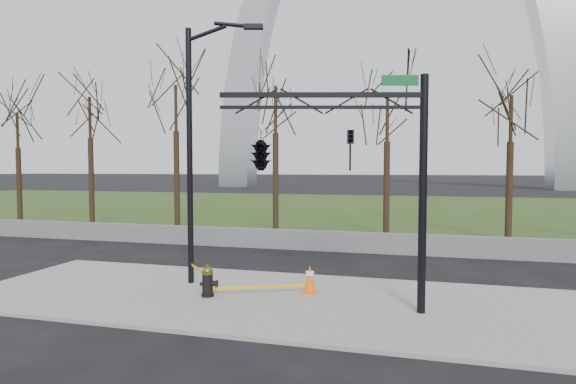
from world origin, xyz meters
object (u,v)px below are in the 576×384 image
(street_light, at_px, (197,136))
(fire_hydrant, at_px, (208,282))
(traffic_cone, at_px, (310,279))
(traffic_signal_mast, at_px, (292,150))

(street_light, bearing_deg, fire_hydrant, -69.47)
(fire_hydrant, relative_size, traffic_cone, 1.13)
(traffic_cone, distance_m, traffic_signal_mast, 4.12)
(fire_hydrant, relative_size, street_light, 0.11)
(fire_hydrant, distance_m, street_light, 4.49)
(street_light, relative_size, traffic_signal_mast, 1.37)
(traffic_cone, xyz_separation_m, traffic_signal_mast, (-0.05, -1.92, 3.65))
(fire_hydrant, height_order, traffic_cone, fire_hydrant)
(traffic_cone, distance_m, street_light, 5.56)
(traffic_cone, xyz_separation_m, street_light, (-3.65, 0.21, 4.20))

